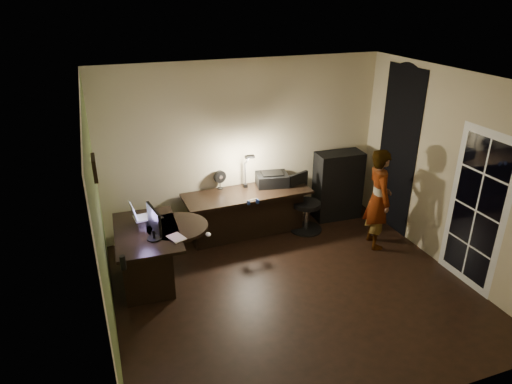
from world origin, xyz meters
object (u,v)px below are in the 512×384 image
object	(u,v)px
desk_right	(247,214)
monitor	(153,228)
desk_left	(149,256)
cabinet	(338,185)
office_chair	(307,204)
person	(378,199)

from	to	relation	value
desk_right	monitor	xyz separation A→B (m)	(-1.56, -0.99, 0.54)
desk_left	desk_right	world-z (taller)	desk_left
desk_left	cabinet	size ratio (longest dim) A/B	1.13
desk_left	desk_right	xyz separation A→B (m)	(1.63, 0.74, -0.01)
desk_left	cabinet	bearing A→B (deg)	16.12
desk_right	monitor	distance (m)	1.93
office_chair	person	size ratio (longest dim) A/B	0.61
desk_right	person	bearing A→B (deg)	-30.74
cabinet	desk_left	bearing A→B (deg)	-163.12
cabinet	person	size ratio (longest dim) A/B	0.75
cabinet	monitor	size ratio (longest dim) A/B	2.52
cabinet	monitor	bearing A→B (deg)	-158.67
desk_left	office_chair	bearing A→B (deg)	14.19
desk_right	cabinet	bearing A→B (deg)	1.19
person	monitor	bearing A→B (deg)	102.86
monitor	desk_right	bearing A→B (deg)	22.71
monitor	person	distance (m)	3.30
office_chair	monitor	bearing A→B (deg)	177.72
monitor	person	size ratio (longest dim) A/B	0.30
person	office_chair	bearing A→B (deg)	57.53
desk_left	desk_right	size ratio (longest dim) A/B	0.66
desk_left	person	world-z (taller)	person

